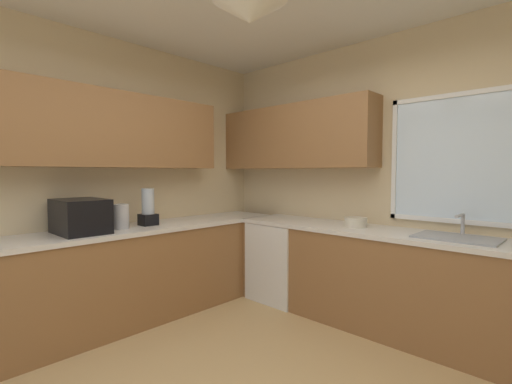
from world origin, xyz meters
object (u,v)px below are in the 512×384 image
at_px(bowl, 356,222).
at_px(blender_appliance, 148,209).
at_px(kettle, 121,216).
at_px(dishwasher, 283,261).
at_px(sink_assembly, 457,237).
at_px(microwave, 80,216).

relative_size(bowl, blender_appliance, 0.58).
bearing_deg(kettle, dishwasher, 67.57).
xyz_separation_m(dishwasher, sink_assembly, (1.72, 0.04, 0.48)).
height_order(dishwasher, kettle, kettle).
distance_m(microwave, kettle, 0.35).
height_order(dishwasher, blender_appliance, blender_appliance).
xyz_separation_m(sink_assembly, bowl, (-0.86, -0.01, 0.03)).
bearing_deg(microwave, kettle, 86.71).
distance_m(sink_assembly, blender_appliance, 2.72).
bearing_deg(sink_assembly, dishwasher, -178.78).
bearing_deg(blender_appliance, sink_assembly, 28.74).
relative_size(microwave, kettle, 2.11).
bearing_deg(kettle, blender_appliance, 94.06).
height_order(kettle, blender_appliance, blender_appliance).
relative_size(dishwasher, blender_appliance, 2.34).
xyz_separation_m(sink_assembly, blender_appliance, (-2.38, -1.31, 0.15)).
relative_size(dishwasher, microwave, 1.76).
relative_size(kettle, bowl, 1.08).
bearing_deg(blender_appliance, kettle, -85.94).
height_order(dishwasher, bowl, bowl).
distance_m(sink_assembly, bowl, 0.86).
height_order(dishwasher, sink_assembly, sink_assembly).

